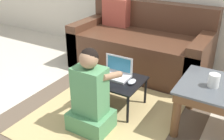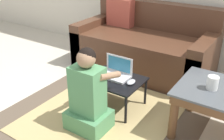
# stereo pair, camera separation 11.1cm
# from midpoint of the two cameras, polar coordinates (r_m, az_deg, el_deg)

# --- Properties ---
(ground_plane) EXTENTS (16.00, 16.00, 0.00)m
(ground_plane) POSITION_cam_midpoint_polar(r_m,az_deg,el_deg) (2.68, -3.67, -7.64)
(ground_plane) COLOR beige
(area_rug) EXTENTS (1.73, 1.89, 0.01)m
(area_rug) POSITION_cam_midpoint_polar(r_m,az_deg,el_deg) (2.52, -3.05, -9.93)
(area_rug) COLOR brown
(area_rug) RESTS_ON ground_plane
(couch) EXTENTS (1.67, 0.88, 0.83)m
(couch) POSITION_cam_midpoint_polar(r_m,az_deg,el_deg) (3.37, 5.42, 5.20)
(couch) COLOR #4C2D1E
(couch) RESTS_ON ground_plane
(laptop_desk) EXTENTS (0.53, 0.43, 0.30)m
(laptop_desk) POSITION_cam_midpoint_polar(r_m,az_deg,el_deg) (2.53, -0.58, -2.63)
(laptop_desk) COLOR black
(laptop_desk) RESTS_ON ground_plane
(laptop) EXTENTS (0.30, 0.18, 0.19)m
(laptop) POSITION_cam_midpoint_polar(r_m,az_deg,el_deg) (2.55, -0.45, -0.70)
(laptop) COLOR silver
(laptop) RESTS_ON laptop_desk
(computer_mouse) EXTENTS (0.07, 0.11, 0.03)m
(computer_mouse) POSITION_cam_midpoint_polar(r_m,az_deg,el_deg) (2.44, 3.05, -2.55)
(computer_mouse) COLOR #B2B7C1
(computer_mouse) RESTS_ON laptop_desk
(person_seated) EXTENTS (0.35, 0.43, 0.76)m
(person_seated) POSITION_cam_midpoint_polar(r_m,az_deg,el_deg) (2.21, -6.10, -5.97)
(person_seated) COLOR #518E5B
(person_seated) RESTS_ON ground_plane
(cup_on_table) EXTENTS (0.09, 0.09, 0.11)m
(cup_on_table) POSITION_cam_midpoint_polar(r_m,az_deg,el_deg) (2.21, 19.96, -2.18)
(cup_on_table) COLOR white
(cup_on_table) RESTS_ON coffee_table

